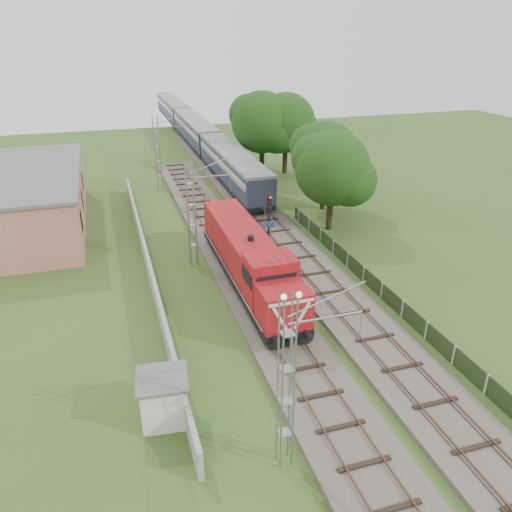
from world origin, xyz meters
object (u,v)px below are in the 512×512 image
object	(u,v)px
locomotive	(249,259)
relay_hut	(164,398)
coach_rake	(195,129)
signal_post	(269,215)

from	to	relation	value
locomotive	relay_hut	bearing A→B (deg)	-123.35
coach_rake	signal_post	size ratio (longest dim) A/B	11.86
signal_post	relay_hut	distance (m)	17.98
locomotive	relay_hut	world-z (taller)	locomotive
coach_rake	relay_hut	size ratio (longest dim) A/B	26.12
locomotive	coach_rake	bearing A→B (deg)	83.75
signal_post	locomotive	bearing A→B (deg)	-127.09
signal_post	relay_hut	bearing A→B (deg)	-124.26
locomotive	coach_rake	xyz separation A→B (m)	(5.00, 45.63, 0.29)
relay_hut	coach_rake	bearing A→B (deg)	77.70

